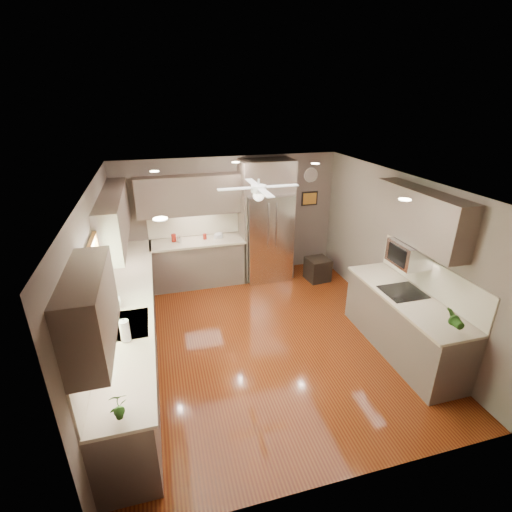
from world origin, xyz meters
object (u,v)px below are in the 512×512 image
potted_plant_right (455,319)px  refrigerator (267,223)px  soap_bottle (117,300)px  stool (318,269)px  potted_plant_left (117,405)px  canister_d (205,237)px  canister_b (179,239)px  microwave (409,254)px  paper_towel (125,331)px  canister_a (174,238)px  bowl (219,237)px

potted_plant_right → refrigerator: bearing=107.4°
soap_bottle → stool: soap_bottle is taller
refrigerator → stool: 1.44m
potted_plant_left → canister_d: bearing=72.1°
canister_b → potted_plant_left: size_ratio=0.41×
canister_d → microwave: (2.59, -2.77, 0.48)m
microwave → canister_d: bearing=133.1°
microwave → stool: bearing=98.6°
canister_d → refrigerator: bearing=-3.0°
canister_d → paper_towel: 3.36m
potted_plant_right → refrigerator: refrigerator is taller
canister_d → potted_plant_right: bearing=-57.7°
potted_plant_right → soap_bottle: bearing=157.3°
soap_bottle → potted_plant_right: 4.31m
canister_d → microwave: bearing=-46.9°
canister_a → stool: canister_a is taller
stool → potted_plant_left: bearing=-134.2°
bowl → paper_towel: (-1.63, -3.06, 0.12)m
bowl → microwave: microwave is taller
canister_d → potted_plant_right: (2.47, -3.91, 0.10)m
microwave → soap_bottle: bearing=172.6°
canister_d → potted_plant_left: bearing=-107.9°
canister_a → soap_bottle: bearing=-111.6°
canister_d → stool: size_ratio=0.22×
refrigerator → paper_towel: 4.00m
bowl → soap_bottle: bearing=-128.6°
canister_b → microwave: 4.16m
canister_d → canister_b: bearing=-175.4°
refrigerator → canister_a: bearing=177.0°
microwave → paper_towel: (-3.95, -0.30, -0.40)m
stool → refrigerator: bearing=155.2°
canister_a → potted_plant_right: size_ratio=0.46×
stool → bowl: bearing=165.7°
canister_a → paper_towel: size_ratio=0.53×
stool → paper_towel: size_ratio=1.78×
soap_bottle → refrigerator: size_ratio=0.08×
potted_plant_left → bowl: bearing=68.7°
bowl → microwave: 3.64m
canister_b → bowl: canister_b is taller
potted_plant_right → paper_towel: size_ratio=1.16×
paper_towel → canister_b: bearing=74.2°
canister_a → paper_towel: paper_towel is taller
microwave → canister_a: bearing=138.7°
soap_bottle → bowl: size_ratio=0.96×
canister_a → canister_d: (0.60, -0.03, -0.02)m
canister_d → potted_plant_left: (-1.37, -4.25, 0.09)m
potted_plant_right → microwave: 1.20m
canister_a → stool: 3.01m
soap_bottle → bowl: soap_bottle is taller
canister_b → canister_d: (0.50, 0.04, -0.01)m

